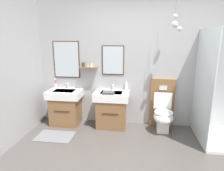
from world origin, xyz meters
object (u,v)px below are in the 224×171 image
shower_tray (218,119)px  vanity_sink_right (112,108)px  folded_hand_towel (109,93)px  vanity_sink_left (66,106)px  toothbrush_cup (56,85)px  toilet (163,111)px  soap_dispenser (126,86)px

shower_tray → vanity_sink_right: bearing=171.6°
folded_hand_towel → shower_tray: bearing=-4.0°
vanity_sink_left → shower_tray: size_ratio=0.38×
toothbrush_cup → folded_hand_towel: toothbrush_cup is taller
toothbrush_cup → shower_tray: (3.20, -0.45, -0.41)m
toilet → soap_dispenser: bearing=167.0°
toilet → toothbrush_cup: size_ratio=4.84×
vanity_sink_right → toilet: size_ratio=0.74×
vanity_sink_right → shower_tray: shower_tray is taller
toilet → toothbrush_cup: toilet is taller
vanity_sink_left → vanity_sink_right: size_ratio=1.00×
vanity_sink_right → toothbrush_cup: (-1.25, 0.17, 0.40)m
vanity_sink_right → shower_tray: bearing=-8.4°
soap_dispenser → vanity_sink_right: bearing=-147.2°
toothbrush_cup → folded_hand_towel: 1.25m
soap_dispenser → folded_hand_towel: (-0.32, -0.32, -0.06)m
vanity_sink_left → vanity_sink_right: bearing=0.0°
toothbrush_cup → soap_dispenser: (1.52, 0.01, 0.02)m
vanity_sink_right → shower_tray: 1.97m
toilet → toothbrush_cup: bearing=175.9°
toothbrush_cup → vanity_sink_left: bearing=-32.2°
toothbrush_cup → soap_dispenser: bearing=0.4°
folded_hand_towel → toothbrush_cup: bearing=165.4°
vanity_sink_left → folded_hand_towel: 1.02m
soap_dispenser → toothbrush_cup: bearing=-179.6°
toothbrush_cup → soap_dispenser: size_ratio=1.09×
vanity_sink_left → vanity_sink_right: (0.98, 0.00, 0.00)m
vanity_sink_right → folded_hand_towel: 0.40m
soap_dispenser → toilet: bearing=-13.0°
vanity_sink_right → toilet: bearing=0.4°
folded_hand_towel → vanity_sink_right: bearing=74.7°
vanity_sink_left → folded_hand_towel: size_ratio=3.35×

